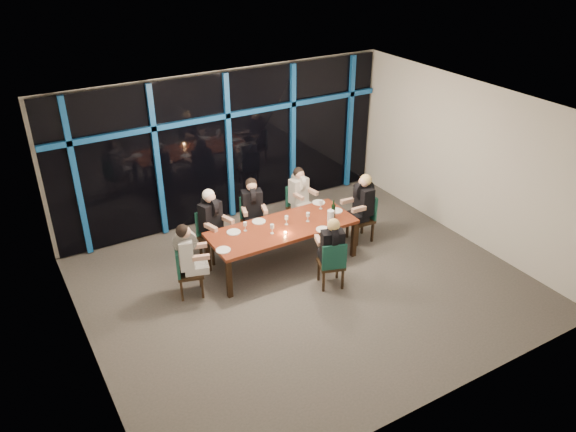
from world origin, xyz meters
The scene contains 29 objects.
room centered at (0.00, 0.00, 2.02)m, with size 7.04×7.00×3.02m.
window_wall centered at (0.01, 2.93, 1.55)m, with size 6.86×0.43×2.94m.
dining_table centered at (0.00, 0.80, 0.68)m, with size 2.60×1.00×0.75m.
chair_far_left centered at (-1.00, 1.65, 0.52)m, with size 0.54×0.54×0.93m.
chair_far_mid centered at (-0.10, 1.77, 0.50)m, with size 0.51×0.51×0.90m.
chair_far_right centered at (0.96, 1.87, 0.48)m, with size 0.45×0.45×0.86m.
chair_end_left centered at (-1.82, 0.78, 0.50)m, with size 0.51×0.51×0.89m.
chair_end_right centered at (1.77, 0.77, 0.51)m, with size 0.45×0.45×0.92m.
chair_near_mid centered at (0.34, -0.26, 0.49)m, with size 0.52×0.52×0.88m.
diner_far_left centered at (-0.98, 1.58, 0.89)m, with size 0.54×0.63×0.90m.
diner_far_mid centered at (-0.12, 1.70, 0.86)m, with size 0.52×0.61×0.88m.
diner_far_right centered at (0.97, 1.80, 0.83)m, with size 0.46×0.56×0.84m.
diner_end_left centered at (-1.75, 0.76, 0.85)m, with size 0.60×0.52×0.86m.
diner_end_right centered at (1.70, 0.77, 0.88)m, with size 0.58×0.47×0.90m.
diner_near_mid centered at (0.37, -0.19, 0.84)m, with size 0.52×0.60×0.85m.
plate_far_left centered at (-0.82, 1.04, 0.76)m, with size 0.24×0.24×0.01m, color white.
plate_far_mid centered at (-0.27, 1.16, 0.76)m, with size 0.24×0.24×0.01m, color white.
plate_far_right centered at (1.04, 1.24, 0.76)m, with size 0.24×0.24×0.01m, color white.
plate_end_left centered at (-1.21, 0.60, 0.76)m, with size 0.24×0.24×0.01m, color white.
plate_end_right centered at (1.13, 0.80, 0.76)m, with size 0.24×0.24×0.01m, color white.
plate_near_mid centered at (0.55, 0.35, 0.76)m, with size 0.24×0.24×0.01m, color white.
wine_bottle centered at (0.96, 0.64, 0.88)m, with size 0.08×0.08×0.33m.
water_pitcher centered at (0.82, 0.52, 0.86)m, with size 0.13×0.12×0.22m.
tea_light centered at (-0.07, 0.57, 0.76)m, with size 0.05×0.05×0.03m, color #FFA44C.
wine_glass_a centered at (-0.26, 0.68, 0.88)m, with size 0.07×0.07×0.17m.
wine_glass_b centered at (0.10, 0.83, 0.87)m, with size 0.06×0.06×0.17m.
wine_glass_c centered at (0.48, 0.73, 0.88)m, with size 0.07×0.07×0.17m.
wine_glass_d centered at (-0.62, 0.99, 0.87)m, with size 0.06×0.06×0.16m.
wine_glass_e centered at (0.95, 1.02, 0.88)m, with size 0.07×0.07×0.17m.
Camera 1 is at (-4.19, -6.57, 5.52)m, focal length 35.00 mm.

